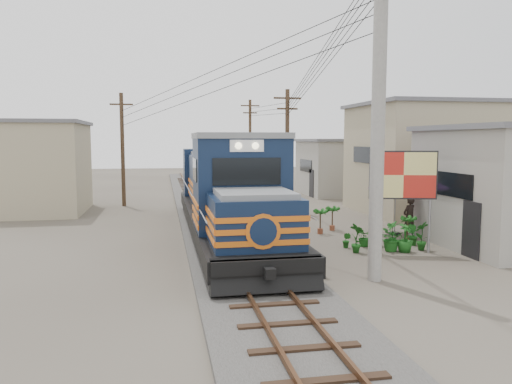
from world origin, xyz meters
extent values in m
plane|color=#473F35|center=(0.00, 0.00, 0.00)|extent=(120.00, 120.00, 0.00)
cube|color=#595651|center=(0.00, 10.00, 0.08)|extent=(3.60, 70.00, 0.16)
cube|color=#51331E|center=(-0.54, 10.00, 0.26)|extent=(0.08, 70.00, 0.12)
cube|color=#51331E|center=(0.54, 10.00, 0.26)|extent=(0.08, 70.00, 0.12)
cube|color=black|center=(0.00, 6.72, 0.80)|extent=(3.10, 17.09, 0.59)
cube|color=black|center=(0.00, 1.38, 0.48)|extent=(2.35, 3.42, 0.69)
cube|color=black|center=(0.00, 12.06, 0.48)|extent=(2.35, 3.42, 0.69)
cube|color=#0E1C35|center=(0.00, 0.10, 1.71)|extent=(2.54, 2.56, 1.60)
cube|color=#0E1C35|center=(0.00, 2.77, 2.56)|extent=(3.03, 2.78, 3.31)
cube|color=slate|center=(0.00, 2.77, 4.27)|extent=(3.10, 2.92, 0.19)
cube|color=black|center=(0.00, 1.37, 3.15)|extent=(2.17, 0.06, 0.85)
cube|color=white|center=(0.00, 1.36, 3.95)|extent=(1.07, 0.06, 0.37)
cube|color=#0E1C35|center=(0.00, 9.39, 2.14)|extent=(2.42, 10.46, 2.46)
cube|color=slate|center=(0.00, 9.39, 3.42)|extent=(2.17, 10.46, 0.19)
cube|color=#D66114|center=(0.00, 6.72, 1.39)|extent=(3.14, 17.09, 0.15)
cube|color=#D66114|center=(0.00, 6.72, 1.71)|extent=(3.14, 17.09, 0.15)
cube|color=#D66114|center=(0.00, 6.72, 2.03)|extent=(3.14, 17.09, 0.15)
cylinder|color=#9E9B93|center=(3.50, -0.50, 5.00)|extent=(0.40, 0.40, 10.00)
cylinder|color=#4C3826|center=(4.50, 14.00, 3.50)|extent=(0.24, 0.24, 7.00)
cube|color=#4C3826|center=(4.50, 14.00, 6.50)|extent=(1.60, 0.10, 0.10)
cube|color=#4C3826|center=(4.50, 14.00, 5.90)|extent=(1.20, 0.10, 0.10)
cylinder|color=#4C3826|center=(4.80, 28.00, 3.75)|extent=(0.24, 0.24, 7.50)
cube|color=#4C3826|center=(4.80, 28.00, 7.00)|extent=(1.60, 0.10, 0.10)
cube|color=#4C3826|center=(4.80, 28.00, 6.40)|extent=(1.20, 0.10, 0.10)
cylinder|color=#4C3826|center=(-5.00, 18.00, 3.50)|extent=(0.24, 0.24, 7.00)
cube|color=#4C3826|center=(-5.00, 18.00, 6.50)|extent=(1.60, 0.10, 0.10)
cube|color=#4C3826|center=(-5.00, 18.00, 5.90)|extent=(1.20, 0.10, 0.10)
cube|color=black|center=(7.98, 3.00, 2.48)|extent=(0.05, 3.00, 0.90)
cube|color=tan|center=(12.50, 12.00, 3.00)|extent=(8.00, 7.00, 6.00)
cube|color=slate|center=(12.50, 12.00, 6.10)|extent=(8.40, 7.35, 0.20)
cube|color=black|center=(8.48, 12.00, 3.30)|extent=(0.05, 3.50, 0.90)
cube|color=gray|center=(11.00, 22.00, 2.00)|extent=(6.00, 6.00, 4.00)
cube|color=slate|center=(11.00, 22.00, 4.10)|extent=(6.30, 6.30, 0.20)
cube|color=black|center=(7.98, 22.00, 2.20)|extent=(0.05, 3.00, 0.90)
cube|color=tan|center=(-10.00, 16.00, 2.50)|extent=(6.00, 6.00, 5.00)
cube|color=slate|center=(-10.00, 16.00, 5.10)|extent=(6.30, 6.30, 0.20)
cylinder|color=#99999E|center=(5.03, 3.00, 1.38)|extent=(0.10, 0.10, 2.75)
cylinder|color=#99999E|center=(6.95, 2.49, 1.38)|extent=(0.10, 0.10, 2.75)
cube|color=black|center=(5.99, 2.74, 2.86)|extent=(2.37, 0.73, 1.76)
cube|color=red|center=(5.99, 2.72, 2.86)|extent=(2.26, 0.67, 1.65)
cylinder|color=black|center=(7.34, 6.03, 0.05)|extent=(0.48, 0.48, 0.10)
cylinder|color=#99999E|center=(7.34, 6.03, 1.19)|extent=(0.05, 0.05, 2.38)
cone|color=#6C2B83|center=(7.34, 6.03, 2.33)|extent=(3.13, 3.13, 0.59)
imported|color=black|center=(7.56, 5.15, 0.89)|extent=(0.76, 0.64, 1.77)
imported|color=#195618|center=(4.36, 2.98, 0.56)|extent=(0.62, 0.70, 1.12)
imported|color=#195618|center=(4.94, 2.76, 0.42)|extent=(0.54, 0.58, 0.84)
imported|color=#195618|center=(5.68, 3.02, 0.50)|extent=(1.06, 1.12, 0.99)
imported|color=#195618|center=(6.16, 2.78, 0.53)|extent=(0.84, 0.84, 1.06)
imported|color=#195618|center=(6.94, 2.96, 0.56)|extent=(0.68, 0.55, 1.12)
imported|color=#195618|center=(4.31, 3.85, 0.30)|extent=(0.42, 0.43, 0.60)
imported|color=#195618|center=(5.08, 3.96, 0.37)|extent=(0.58, 0.66, 0.74)
imported|color=#195618|center=(5.61, 3.93, 0.36)|extent=(0.54, 0.54, 0.71)
imported|color=#195618|center=(6.30, 4.10, 0.48)|extent=(0.41, 0.54, 0.95)
imported|color=#195618|center=(7.02, 3.86, 0.41)|extent=(0.52, 0.56, 0.82)
camera|label=1|loc=(-2.61, -14.00, 4.14)|focal=35.00mm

